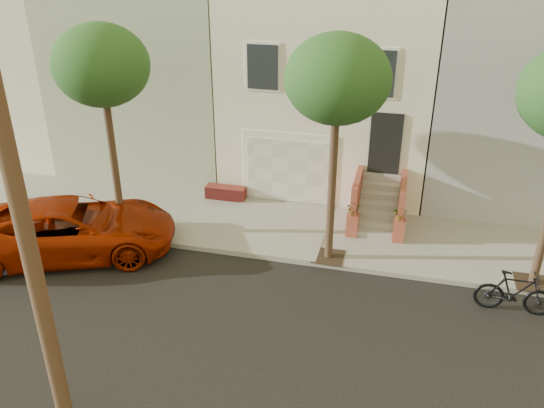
# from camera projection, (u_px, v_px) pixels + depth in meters

# --- Properties ---
(ground) EXTENTS (90.00, 90.00, 0.00)m
(ground) POSITION_uv_depth(u_px,v_px,m) (259.00, 342.00, 12.98)
(ground) COLOR black
(ground) RESTS_ON ground
(sidewalk) EXTENTS (40.00, 3.70, 0.15)m
(sidewalk) POSITION_uv_depth(u_px,v_px,m) (304.00, 231.00, 17.61)
(sidewalk) COLOR gray
(sidewalk) RESTS_ON ground
(house_row) EXTENTS (33.10, 11.70, 7.00)m
(house_row) POSITION_uv_depth(u_px,v_px,m) (336.00, 76.00, 21.11)
(house_row) COLOR beige
(house_row) RESTS_ON sidewalk
(tree_left) EXTENTS (2.70, 2.57, 6.30)m
(tree_left) POSITION_uv_depth(u_px,v_px,m) (101.00, 67.00, 15.26)
(tree_left) COLOR #2D2116
(tree_left) RESTS_ON sidewalk
(tree_mid) EXTENTS (2.70, 2.57, 6.30)m
(tree_mid) POSITION_uv_depth(u_px,v_px,m) (337.00, 81.00, 13.84)
(tree_mid) COLOR #2D2116
(tree_mid) RESTS_ON sidewalk
(pickup_truck) EXTENTS (6.52, 4.78, 1.65)m
(pickup_truck) POSITION_uv_depth(u_px,v_px,m) (72.00, 228.00, 16.21)
(pickup_truck) COLOR #8D1A00
(pickup_truck) RESTS_ON ground
(motorcycle) EXTENTS (1.92, 0.55, 1.15)m
(motorcycle) POSITION_uv_depth(u_px,v_px,m) (515.00, 292.00, 13.77)
(motorcycle) COLOR black
(motorcycle) RESTS_ON ground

